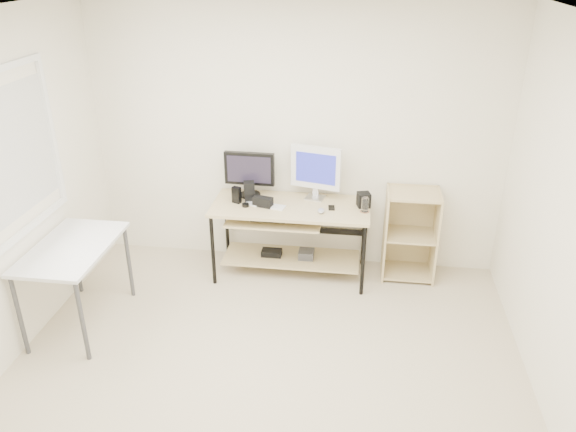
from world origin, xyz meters
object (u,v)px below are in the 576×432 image
(desk, at_px, (288,225))
(audio_controller, at_px, (237,195))
(black_monitor, at_px, (249,171))
(white_imac, at_px, (316,169))
(shelf_unit, at_px, (410,233))
(side_table, at_px, (73,255))

(desk, bearing_deg, audio_controller, -178.11)
(black_monitor, distance_m, audio_controller, 0.27)
(white_imac, bearing_deg, black_monitor, -164.80)
(shelf_unit, relative_size, white_imac, 1.70)
(side_table, distance_m, audio_controller, 1.57)
(shelf_unit, height_order, white_imac, white_imac)
(desk, height_order, audio_controller, audio_controller)
(side_table, bearing_deg, audio_controller, 42.03)
(shelf_unit, height_order, audio_controller, audio_controller)
(side_table, relative_size, audio_controller, 6.22)
(white_imac, relative_size, audio_controller, 3.29)
(desk, bearing_deg, black_monitor, 157.46)
(black_monitor, bearing_deg, white_imac, 3.23)
(side_table, xyz_separation_m, white_imac, (1.89, 1.25, 0.38))
(desk, height_order, shelf_unit, shelf_unit)
(side_table, relative_size, white_imac, 1.89)
(desk, xyz_separation_m, black_monitor, (-0.40, 0.17, 0.47))
(shelf_unit, bearing_deg, white_imac, 178.38)
(desk, distance_m, black_monitor, 0.64)
(side_table, xyz_separation_m, audio_controller, (1.16, 1.04, 0.16))
(white_imac, bearing_deg, shelf_unit, 11.78)
(side_table, bearing_deg, white_imac, 33.36)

